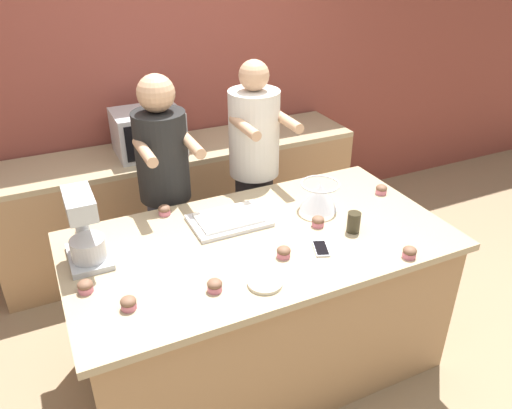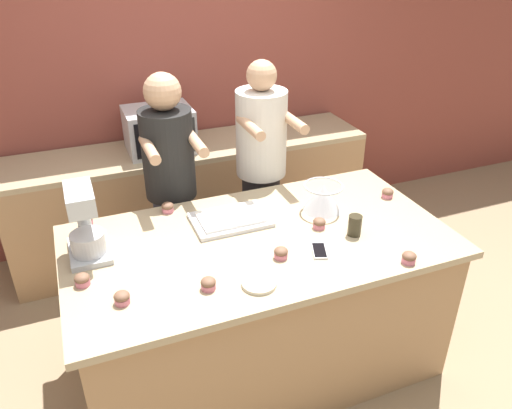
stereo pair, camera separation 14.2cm
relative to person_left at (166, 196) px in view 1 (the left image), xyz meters
The scene contains 22 objects.
ground_plane 1.19m from the person_left, 67.54° to the right, with size 16.00×16.00×0.00m, color #937A5B.
back_wall 1.18m from the person_left, 73.52° to the left, with size 10.00×0.06×2.70m.
island_counter 0.91m from the person_left, 67.54° to the right, with size 2.06×1.10×0.90m.
back_counter 0.87m from the person_left, 65.94° to the left, with size 2.80×0.60×0.90m.
person_left is the anchor object (origin of this frame).
person_right 0.62m from the person_left, ahead, with size 0.35×0.51×1.67m.
stand_mixer 0.81m from the person_left, 135.08° to the right, with size 0.20×0.30×0.38m.
mixing_bowl 0.97m from the person_left, 37.77° to the right, with size 0.23×0.23×0.17m.
baking_tray 0.56m from the person_left, 67.21° to the right, with size 0.43×0.30×0.04m.
microwave_oven 0.71m from the person_left, 83.13° to the left, with size 0.48×0.39×0.32m.
cell_phone 1.12m from the person_left, 60.78° to the right, with size 0.12×0.16×0.01m.
drinking_glass 1.20m from the person_left, 48.32° to the right, with size 0.07×0.07×0.12m.
small_plate 1.12m from the person_left, 82.21° to the right, with size 0.16×0.16×0.02m.
cupcake_0 1.06m from the person_left, 94.08° to the right, with size 0.07×0.07×0.06m.
cupcake_1 1.01m from the person_left, 49.48° to the right, with size 0.07×0.07×0.06m.
cupcake_2 0.60m from the person_left, 155.25° to the right, with size 0.07×0.07×0.06m.
cupcake_3 1.01m from the person_left, 127.14° to the right, with size 0.07×0.07×0.06m.
cupcake_4 1.11m from the person_left, 114.51° to the right, with size 0.07×0.07×0.06m.
cupcake_5 1.01m from the person_left, 70.45° to the right, with size 0.07×0.07×0.06m.
cupcake_6 1.36m from the person_left, 26.26° to the right, with size 0.07×0.07×0.06m.
cupcake_7 1.53m from the person_left, 53.34° to the right, with size 0.07×0.07×0.06m.
cupcake_8 0.29m from the person_left, 107.26° to the right, with size 0.07×0.07×0.06m.
Camera 1 is at (-0.99, -2.03, 2.36)m, focal length 35.00 mm.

